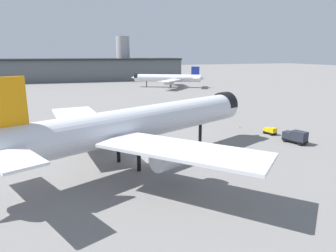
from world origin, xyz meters
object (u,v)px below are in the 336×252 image
airliner_near_gate (138,124)px  traffic_cone_wingtip (240,127)px  baggage_tug_wing (270,131)px  airliner_far_taxiway (168,78)px  service_truck_front (295,137)px

airliner_near_gate → traffic_cone_wingtip: airliner_near_gate is taller
baggage_tug_wing → airliner_far_taxiway: bearing=161.6°
airliner_near_gate → service_truck_front: 38.57m
airliner_near_gate → airliner_far_taxiway: bearing=44.2°
airliner_far_taxiway → traffic_cone_wingtip: airliner_far_taxiway is taller
service_truck_front → airliner_far_taxiway: bearing=-23.1°
service_truck_front → baggage_tug_wing: service_truck_front is taller
traffic_cone_wingtip → service_truck_front: bearing=-78.7°
airliner_far_taxiway → traffic_cone_wingtip: bearing=108.5°
baggage_tug_wing → traffic_cone_wingtip: 9.38m
traffic_cone_wingtip → airliner_far_taxiway: bearing=79.2°
airliner_near_gate → traffic_cone_wingtip: size_ratio=101.33×
airliner_far_taxiway → service_truck_front: airliner_far_taxiway is taller
traffic_cone_wingtip → baggage_tug_wing: bearing=-69.0°
airliner_near_gate → baggage_tug_wing: airliner_near_gate is taller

